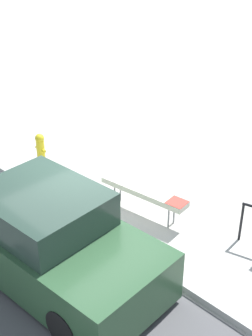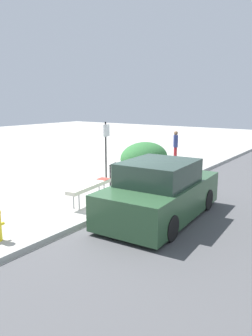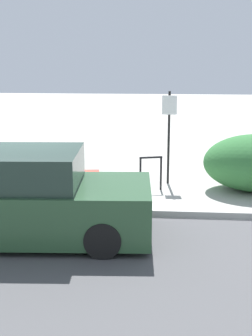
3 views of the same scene
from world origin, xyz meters
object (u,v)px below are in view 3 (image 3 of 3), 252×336
object	(u,v)px
bench	(56,175)
parked_car_near	(31,200)
sign_post	(169,129)
bike_rack	(151,170)

from	to	relation	value
bench	parked_car_near	xyz separation A→B (m)	(0.11, -2.41, 0.17)
sign_post	parked_car_near	distance (m)	4.53
bench	parked_car_near	distance (m)	2.42
sign_post	bike_rack	bearing A→B (deg)	-122.76
bike_rack	parked_car_near	world-z (taller)	parked_car_near
bench	parked_car_near	world-z (taller)	parked_car_near
sign_post	parked_car_near	world-z (taller)	sign_post
bike_rack	sign_post	distance (m)	1.17
bench	sign_post	world-z (taller)	sign_post
parked_car_near	bench	bearing A→B (deg)	89.27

